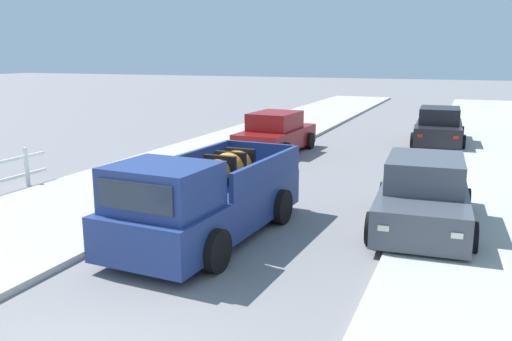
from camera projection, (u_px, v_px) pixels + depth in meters
sidewalk_left at (194, 161)px, 18.10m from camera, size 4.62×60.00×0.12m
sidewalk_right at (505, 188)px, 14.54m from camera, size 4.62×60.00×0.12m
curb_left at (218, 164)px, 17.77m from camera, size 0.16×60.00×0.10m
curb_right at (470, 185)px, 14.88m from camera, size 0.16×60.00×0.10m
pickup_truck at (206, 200)px, 10.51m from camera, size 2.41×5.30×1.80m
car_right_near at (423, 196)px, 11.19m from camera, size 2.21×4.34×1.54m
car_left_mid at (276, 134)px, 19.92m from camera, size 2.16×4.32×1.54m
car_right_mid at (439, 127)px, 21.66m from camera, size 2.16×4.32×1.54m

